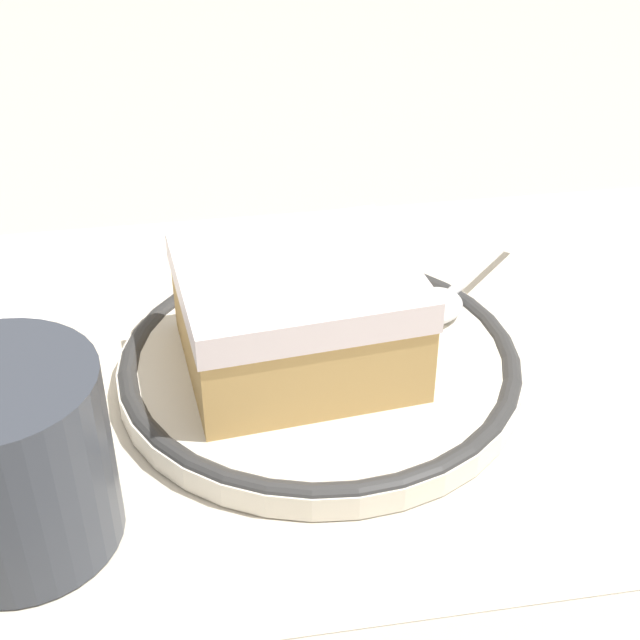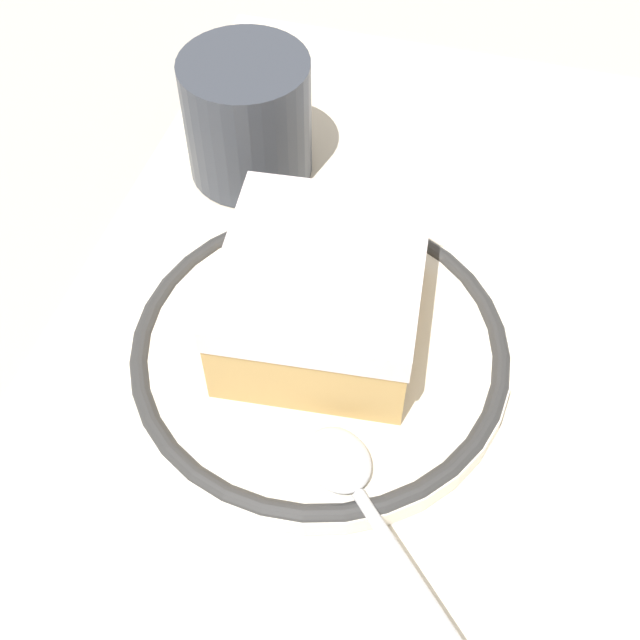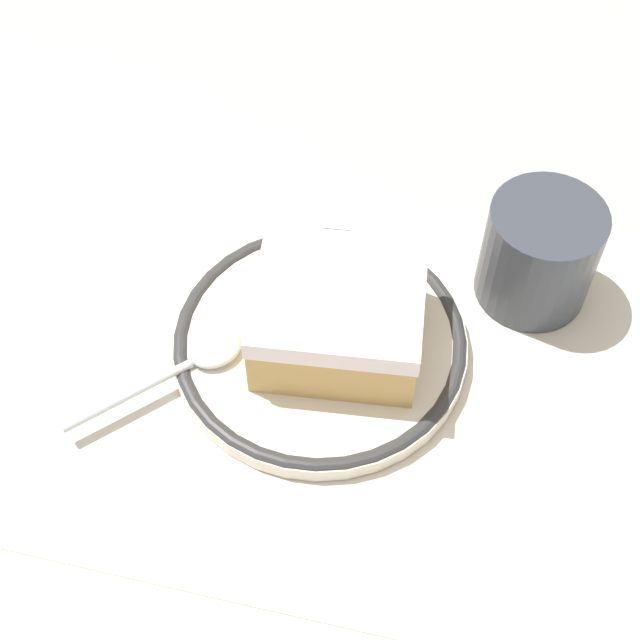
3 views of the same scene
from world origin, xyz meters
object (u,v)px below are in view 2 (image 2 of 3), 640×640
(napkin, at_px, (473,133))
(cake_slice, at_px, (322,294))
(cup, at_px, (248,124))
(plate, at_px, (320,350))
(spoon, at_px, (354,485))

(napkin, bearing_deg, cake_slice, 165.23)
(cup, xyz_separation_m, napkin, (0.07, -0.12, -0.03))
(plate, distance_m, napkin, 0.20)
(cake_slice, bearing_deg, plate, -168.86)
(plate, bearing_deg, cup, 32.05)
(spoon, bearing_deg, cake_slice, 24.52)
(napkin, bearing_deg, cup, 118.06)
(cake_slice, bearing_deg, napkin, -14.77)
(cake_slice, bearing_deg, cup, 33.70)
(cup, height_order, napkin, cup)
(cup, bearing_deg, cake_slice, -146.30)
(cake_slice, height_order, napkin, cake_slice)
(cake_slice, height_order, spoon, cake_slice)
(cake_slice, relative_size, spoon, 1.13)
(plate, height_order, spoon, spoon)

